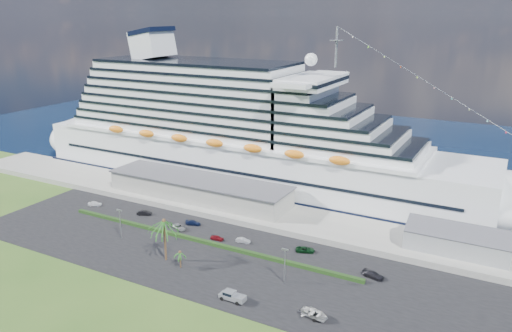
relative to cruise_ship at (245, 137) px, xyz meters
The scene contains 22 objects.
ground 69.56m from the cruise_ship, 71.40° to the right, with size 420.00×420.00×0.00m, color #2F511B.
asphalt_lot 59.58m from the cruise_ship, 67.89° to the right, with size 140.00×38.00×0.12m, color black.
wharf 35.90m from the cruise_ship, 48.10° to the right, with size 240.00×20.00×1.80m, color gray.
water 71.40m from the cruise_ship, 71.93° to the left, with size 420.00×160.00×0.02m, color black.
cruise_ship is the anchor object (origin of this frame).
terminal_building 26.92m from the cruise_ship, 98.22° to the right, with size 61.00×15.00×6.30m.
port_shed 78.32m from the cruise_ship, 18.08° to the right, with size 24.00×12.31×7.37m.
hedge 52.41m from the cruise_ship, 74.26° to the right, with size 88.00×1.10×0.90m, color black.
lamp_post_left 57.50m from the cruise_ship, 96.59° to the right, with size 1.60×0.35×8.27m.
lamp_post_right 70.64m from the cruise_ship, 53.44° to the right, with size 1.60×0.35×8.27m.
palm_tall 61.56m from the cruise_ship, 79.12° to the right, with size 8.82×8.82×11.13m.
palm_short 65.13m from the cruise_ship, 74.52° to the right, with size 3.53×3.53×4.56m.
parked_car_0 54.24m from the cruise_ship, 125.80° to the right, with size 1.68×4.18×1.42m, color white.
parked_car_1 45.10m from the cruise_ship, 106.16° to the right, with size 1.52×4.35×1.43m, color black.
parked_car_2 46.92m from the cruise_ship, 85.49° to the right, with size 2.19×4.75×1.32m, color gray.
parked_car_3 43.01m from the cruise_ship, 82.52° to the right, with size 1.75×4.31×1.25m, color #131E42.
parked_car_4 50.30m from the cruise_ship, 69.70° to the right, with size 1.44×3.59×1.22m, color maroon.
parked_car_5 51.36m from the cruise_ship, 61.39° to the right, with size 1.32×3.79×1.25m, color #A0A2A7.
parked_car_6 58.71m from the cruise_ship, 45.18° to the right, with size 2.19×4.76×1.32m, color black.
parked_car_7 75.20m from the cruise_ship, 37.30° to the right, with size 2.02×4.97×1.44m, color black.
pickup_truck 77.88m from the cruise_ship, 62.71° to the right, with size 5.83×2.33×2.06m.
boat_trailer 85.60m from the cruise_ship, 51.36° to the right, with size 6.57×4.67×1.84m.
Camera 1 is at (61.19, -82.08, 57.78)m, focal length 35.00 mm.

